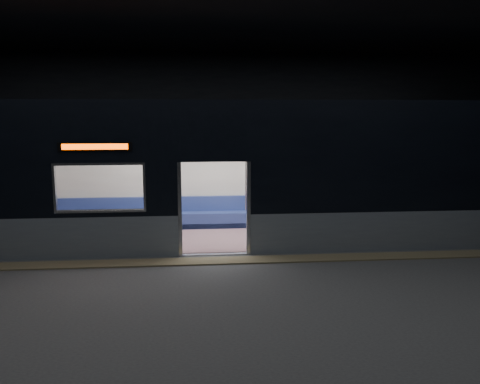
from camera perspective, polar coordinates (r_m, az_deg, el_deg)
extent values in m
cube|color=#47494C|center=(10.20, -2.58, -8.73)|extent=(24.00, 14.00, 0.01)
cube|color=black|center=(9.90, -2.80, 19.95)|extent=(24.00, 14.00, 0.04)
cube|color=black|center=(16.70, -3.82, 6.91)|extent=(24.00, 0.04, 5.00)
cube|color=black|center=(2.83, 3.96, -3.18)|extent=(24.00, 0.04, 5.00)
cube|color=#8C7F59|center=(10.72, -2.73, -7.73)|extent=(22.80, 0.50, 0.03)
cube|color=gray|center=(12.29, 20.42, -4.03)|extent=(8.30, 0.12, 0.90)
cube|color=black|center=(12.05, 20.83, 3.42)|extent=(8.30, 0.12, 2.30)
cube|color=black|center=(10.79, -2.96, 6.47)|extent=(1.40, 0.12, 1.15)
cube|color=#B7BABC|center=(10.97, -6.76, -1.96)|extent=(0.08, 0.14, 2.05)
cube|color=#B7BABC|center=(11.03, 0.96, -1.84)|extent=(0.08, 0.14, 2.05)
cube|color=black|center=(10.90, -15.96, 4.92)|extent=(1.50, 0.04, 0.18)
cube|color=#F64000|center=(10.89, -15.97, 4.92)|extent=(1.34, 0.03, 0.12)
cube|color=beige|center=(13.74, -3.43, 2.71)|extent=(18.00, 0.12, 3.20)
cube|color=black|center=(12.22, -3.27, 9.81)|extent=(18.00, 3.00, 0.15)
cube|color=#815D63|center=(12.60, -3.14, -5.17)|extent=(17.76, 2.76, 0.04)
cube|color=beige|center=(12.24, -3.23, 5.47)|extent=(17.76, 2.76, 0.10)
cube|color=#2E4485|center=(13.64, -3.33, -3.10)|extent=(11.00, 0.48, 0.41)
cube|color=#2E4485|center=(13.74, -3.37, -1.29)|extent=(11.00, 0.10, 0.40)
cube|color=#7D5B62|center=(11.82, -19.20, -5.48)|extent=(4.40, 0.48, 0.41)
cube|color=#7D5B62|center=(12.07, 12.97, -4.91)|extent=(4.40, 0.48, 0.41)
cylinder|color=silver|center=(11.25, -7.80, -0.96)|extent=(0.04, 0.04, 2.26)
cylinder|color=silver|center=(13.48, -7.41, 0.69)|extent=(0.04, 0.04, 2.26)
cylinder|color=silver|center=(11.33, 1.84, -0.81)|extent=(0.04, 0.04, 2.26)
cylinder|color=silver|center=(13.55, 0.65, 0.81)|extent=(0.04, 0.04, 2.26)
cylinder|color=silver|center=(13.34, -3.39, 4.04)|extent=(11.00, 0.03, 0.03)
cube|color=black|center=(13.98, 11.92, -1.80)|extent=(0.17, 0.46, 0.16)
cube|color=black|center=(14.04, 12.72, -1.78)|extent=(0.17, 0.46, 0.16)
cylinder|color=black|center=(13.83, 12.14, -3.07)|extent=(0.11, 0.11, 0.43)
cylinder|color=black|center=(13.90, 12.95, -3.05)|extent=(0.11, 0.11, 0.43)
cube|color=#E86578|center=(14.18, 12.09, -1.57)|extent=(0.39, 0.21, 0.19)
cylinder|color=#E86578|center=(14.15, 12.10, -0.19)|extent=(0.43, 0.43, 0.51)
sphere|color=tan|center=(14.08, 12.17, 1.24)|extent=(0.20, 0.20, 0.20)
sphere|color=black|center=(14.11, 12.13, 1.42)|extent=(0.21, 0.21, 0.21)
cube|color=black|center=(13.92, 12.52, -1.28)|extent=(0.26, 0.23, 0.12)
cube|color=white|center=(13.84, 4.03, 2.11)|extent=(0.91, 0.03, 0.59)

